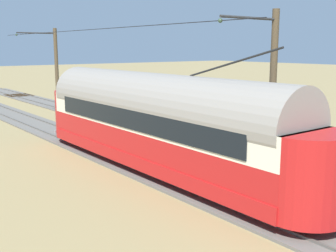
# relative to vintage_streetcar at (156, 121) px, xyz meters

# --- Properties ---
(ground_plane) EXTENTS (220.00, 220.00, 0.00)m
(ground_plane) POSITION_rel_vintage_streetcar_xyz_m (-2.52, -2.27, -2.26)
(ground_plane) COLOR #937F51
(track_streetcar_siding) EXTENTS (2.80, 80.00, 0.18)m
(track_streetcar_siding) POSITION_rel_vintage_streetcar_xyz_m (-5.03, -2.59, -2.21)
(track_streetcar_siding) COLOR #666059
(track_streetcar_siding) RESTS_ON ground
(track_adjacent_siding) EXTENTS (2.80, 80.00, 0.18)m
(track_adjacent_siding) POSITION_rel_vintage_streetcar_xyz_m (0.00, -2.59, -2.21)
(track_adjacent_siding) COLOR #666059
(track_adjacent_siding) RESTS_ON ground
(vintage_streetcar) EXTENTS (2.65, 17.52, 5.22)m
(vintage_streetcar) POSITION_rel_vintage_streetcar_xyz_m (0.00, 0.00, 0.00)
(vintage_streetcar) COLOR red
(vintage_streetcar) RESTS_ON ground
(catenary_pole_foreground) EXTENTS (3.17, 0.28, 6.81)m
(catenary_pole_foreground) POSITION_rel_vintage_streetcar_xyz_m (-2.85, -17.22, 1.32)
(catenary_pole_foreground) COLOR #4C3D28
(catenary_pole_foreground) RESTS_ON ground
(catenary_pole_mid_near) EXTENTS (3.17, 0.28, 6.81)m
(catenary_pole_mid_near) POSITION_rel_vintage_streetcar_xyz_m (-2.85, 3.80, 1.32)
(catenary_pole_mid_near) COLOR #4C3D28
(catenary_pole_mid_near) RESTS_ON ground
(overhead_wire_run) EXTENTS (2.96, 25.02, 0.18)m
(overhead_wire_run) POSITION_rel_vintage_streetcar_xyz_m (-0.10, -7.45, 4.01)
(overhead_wire_run) COLOR black
(overhead_wire_run) RESTS_ON ground
(switch_stand) EXTENTS (0.50, 0.30, 1.24)m
(switch_stand) POSITION_rel_vintage_streetcar_xyz_m (-6.72, -13.12, -1.56)
(switch_stand) COLOR black
(switch_stand) RESTS_ON ground
(track_end_bumper) EXTENTS (1.80, 0.60, 0.80)m
(track_end_bumper) POSITION_rel_vintage_streetcar_xyz_m (-5.03, -14.37, -1.86)
(track_end_bumper) COLOR #B2A519
(track_end_bumper) RESTS_ON ground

